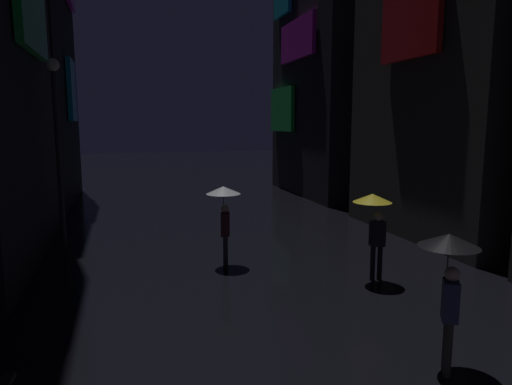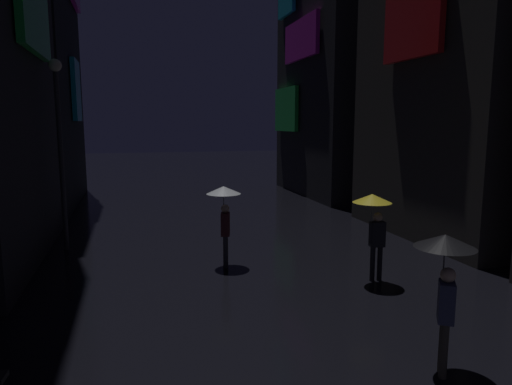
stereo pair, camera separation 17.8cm
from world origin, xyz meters
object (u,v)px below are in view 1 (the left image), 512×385
Objects in this scene: pedestrian_midstreet_left_yellow at (374,213)px; pedestrian_far_right_black at (449,264)px; pedestrian_near_crossing_clear at (224,204)px; streetlamp_left_far at (57,133)px.

pedestrian_midstreet_left_yellow is 1.00× the size of pedestrian_far_right_black.
pedestrian_near_crossing_clear and pedestrian_midstreet_left_yellow have the same top height.
pedestrian_near_crossing_clear is at bearing 145.49° from pedestrian_midstreet_left_yellow.
streetlamp_left_far is (-7.39, 4.91, 1.80)m from pedestrian_midstreet_left_yellow.
pedestrian_near_crossing_clear is 5.39m from streetlamp_left_far.
pedestrian_near_crossing_clear is 1.00× the size of pedestrian_far_right_black.
pedestrian_far_right_black is at bearing -104.67° from pedestrian_midstreet_left_yellow.
pedestrian_far_right_black is 10.97m from streetlamp_left_far.
streetlamp_left_far is at bearing 147.06° from pedestrian_near_crossing_clear.
pedestrian_far_right_black is (-1.00, -3.83, 0.00)m from pedestrian_midstreet_left_yellow.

